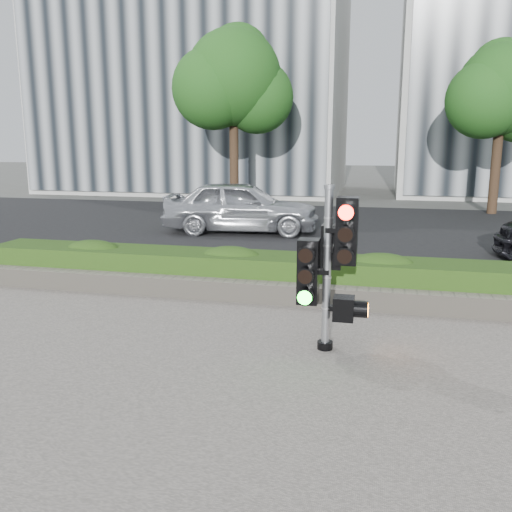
% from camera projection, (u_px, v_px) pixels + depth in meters
% --- Properties ---
extents(ground, '(120.00, 120.00, 0.00)m').
position_uv_depth(ground, '(264.00, 345.00, 7.35)').
color(ground, '#51514C').
rests_on(ground, ground).
extents(sidewalk, '(16.00, 11.00, 0.03)m').
position_uv_depth(sidewalk, '(205.00, 441.00, 4.97)').
color(sidewalk, '#9E9389').
rests_on(sidewalk, ground).
extents(road, '(60.00, 13.00, 0.02)m').
position_uv_depth(road, '(334.00, 231.00, 16.87)').
color(road, black).
rests_on(road, ground).
extents(curb, '(60.00, 0.25, 0.12)m').
position_uv_depth(curb, '(300.00, 284.00, 10.34)').
color(curb, gray).
rests_on(curb, ground).
extents(stone_wall, '(12.00, 0.32, 0.34)m').
position_uv_depth(stone_wall, '(289.00, 294.00, 9.12)').
color(stone_wall, gray).
rests_on(stone_wall, sidewalk).
extents(hedge, '(12.00, 1.00, 0.68)m').
position_uv_depth(hedge, '(295.00, 275.00, 9.70)').
color(hedge, '#4B7824').
rests_on(hedge, sidewalk).
extents(building_left, '(16.00, 9.00, 15.00)m').
position_uv_depth(building_left, '(196.00, 53.00, 29.75)').
color(building_left, '#B7B7B2').
rests_on(building_left, ground).
extents(tree_left, '(4.61, 4.03, 7.34)m').
position_uv_depth(tree_left, '(233.00, 81.00, 21.20)').
color(tree_left, black).
rests_on(tree_left, ground).
extents(tree_right, '(4.10, 3.58, 6.53)m').
position_uv_depth(tree_right, '(501.00, 93.00, 19.98)').
color(tree_right, black).
rests_on(tree_right, ground).
extents(traffic_signal, '(0.74, 0.54, 2.16)m').
position_uv_depth(traffic_signal, '(330.00, 260.00, 6.93)').
color(traffic_signal, black).
rests_on(traffic_signal, sidewalk).
extents(car_silver, '(4.82, 2.36, 1.58)m').
position_uv_depth(car_silver, '(241.00, 207.00, 16.28)').
color(car_silver, silver).
rests_on(car_silver, road).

